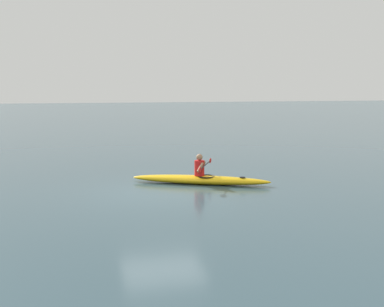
# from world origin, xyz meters

# --- Properties ---
(ground_plane) EXTENTS (160.00, 160.00, 0.00)m
(ground_plane) POSITION_xyz_m (0.00, 0.00, 0.00)
(ground_plane) COLOR #334C56
(kayak) EXTENTS (4.45, 2.55, 0.28)m
(kayak) POSITION_xyz_m (-1.47, -1.06, 0.14)
(kayak) COLOR #EAB214
(kayak) RESTS_ON ground
(kayaker) EXTENTS (1.04, 2.14, 0.72)m
(kayaker) POSITION_xyz_m (-1.46, -1.07, 0.59)
(kayaker) COLOR red
(kayaker) RESTS_ON kayak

